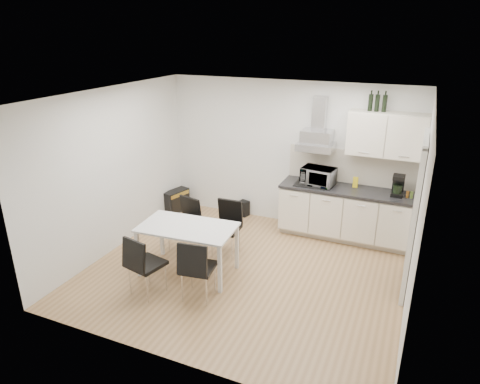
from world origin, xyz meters
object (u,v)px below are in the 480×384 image
object	(u,v)px
chair_far_left	(183,226)
kitchenette	(350,193)
dining_table	(187,232)
chair_near_left	(147,265)
chair_far_right	(226,229)
chair_near_right	(198,268)
guitar_amp	(176,201)
floor_speaker	(244,208)

from	to	relation	value
chair_far_left	kitchenette	bearing A→B (deg)	-133.94
kitchenette	chair_far_left	bearing A→B (deg)	-147.19
dining_table	chair_near_left	bearing A→B (deg)	-113.00
chair_far_right	chair_near_left	xyz separation A→B (m)	(-0.52, -1.40, 0.00)
chair_near_right	guitar_amp	size ratio (longest dim) A/B	1.55
kitchenette	chair_far_left	world-z (taller)	kitchenette
chair_far_left	guitar_amp	size ratio (longest dim) A/B	1.55
kitchenette	dining_table	size ratio (longest dim) A/B	1.77
chair_far_right	floor_speaker	size ratio (longest dim) A/B	2.93
chair_far_left	chair_near_right	world-z (taller)	same
chair_near_left	floor_speaker	bearing A→B (deg)	98.85
chair_near_right	chair_near_left	bearing A→B (deg)	-172.17
chair_near_right	guitar_amp	world-z (taller)	chair_near_right
chair_far_right	guitar_amp	size ratio (longest dim) A/B	1.55
kitchenette	chair_far_right	xyz separation A→B (m)	(-1.67, -1.36, -0.39)
dining_table	chair_far_right	xyz separation A→B (m)	(0.28, 0.70, -0.23)
kitchenette	chair_far_right	distance (m)	2.19
chair_far_left	chair_far_right	distance (m)	0.70
chair_near_right	floor_speaker	size ratio (longest dim) A/B	2.93
dining_table	chair_near_right	world-z (taller)	chair_near_right
chair_near_right	floor_speaker	bearing A→B (deg)	92.19
chair_far_left	guitar_amp	world-z (taller)	chair_far_left
floor_speaker	kitchenette	bearing A→B (deg)	12.51
chair_far_left	chair_near_left	distance (m)	1.25
chair_far_right	chair_near_left	bearing A→B (deg)	67.07
dining_table	chair_near_left	size ratio (longest dim) A/B	1.61
chair_far_left	chair_near_left	size ratio (longest dim) A/B	1.00
chair_near_left	chair_near_right	distance (m)	0.71
chair_near_left	floor_speaker	world-z (taller)	chair_near_left
chair_far_left	floor_speaker	size ratio (longest dim) A/B	2.93
dining_table	chair_far_left	bearing A→B (deg)	122.78
chair_far_right	chair_far_left	bearing A→B (deg)	10.64
dining_table	floor_speaker	world-z (taller)	dining_table
chair_near_left	guitar_amp	xyz separation A→B (m)	(-1.12, 2.59, -0.22)
chair_near_right	dining_table	bearing A→B (deg)	123.13
dining_table	chair_far_right	distance (m)	0.79
dining_table	chair_far_right	size ratio (longest dim) A/B	1.61
chair_near_left	dining_table	bearing A→B (deg)	83.42
dining_table	chair_far_left	size ratio (longest dim) A/B	1.61
kitchenette	chair_near_left	world-z (taller)	kitchenette
kitchenette	chair_near_left	xyz separation A→B (m)	(-2.19, -2.75, -0.39)
chair_far_right	floor_speaker	xyz separation A→B (m)	(-0.33, 1.52, -0.29)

